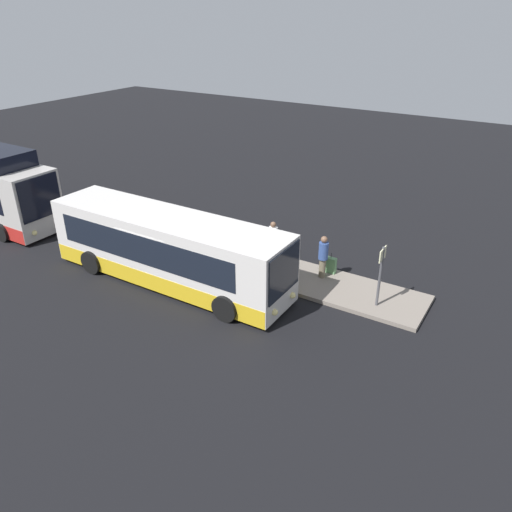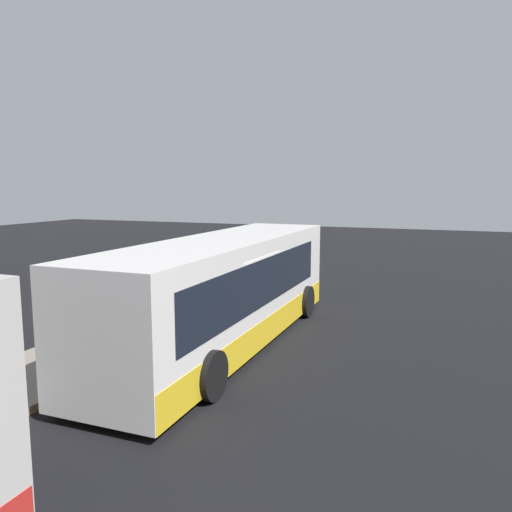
% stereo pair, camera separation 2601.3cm
% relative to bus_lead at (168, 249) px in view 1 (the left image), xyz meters
% --- Properties ---
extents(ground, '(80.00, 80.00, 0.00)m').
position_rel_bus_lead_xyz_m(ground, '(-0.30, -0.01, -1.42)').
color(ground, black).
extents(platform, '(20.00, 2.58, 0.16)m').
position_rel_bus_lead_xyz_m(platform, '(-0.30, 2.89, -1.33)').
color(platform, slate).
rests_on(platform, ground).
extents(bus_lead, '(10.67, 2.72, 2.85)m').
position_rel_bus_lead_xyz_m(bus_lead, '(0.00, 0.00, 0.00)').
color(bus_lead, silver).
rests_on(bus_lead, ground).
extents(passenger_boarding, '(0.62, 0.47, 1.85)m').
position_rel_bus_lead_xyz_m(passenger_boarding, '(3.16, 2.60, -0.25)').
color(passenger_boarding, silver).
rests_on(passenger_boarding, platform).
extents(passenger_waiting, '(0.48, 0.63, 1.83)m').
position_rel_bus_lead_xyz_m(passenger_waiting, '(5.33, 3.29, -0.26)').
color(passenger_waiting, '#6B604C').
rests_on(passenger_waiting, platform).
extents(passenger_with_bags, '(0.54, 0.66, 1.68)m').
position_rel_bus_lead_xyz_m(passenger_with_bags, '(2.70, 3.81, -0.36)').
color(passenger_with_bags, gray).
rests_on(passenger_with_bags, platform).
extents(suitcase, '(0.46, 0.23, 0.92)m').
position_rel_bus_lead_xyz_m(suitcase, '(5.47, 3.81, -0.91)').
color(suitcase, '#598C59').
rests_on(suitcase, platform).
extents(sign_post, '(0.10, 0.62, 2.40)m').
position_rel_bus_lead_xyz_m(sign_post, '(7.99, 2.37, 0.24)').
color(sign_post, '#4C4C51').
rests_on(sign_post, platform).
extents(trash_bin, '(0.44, 0.44, 0.65)m').
position_rel_bus_lead_xyz_m(trash_bin, '(-1.85, 3.35, -0.93)').
color(trash_bin, '#593319').
rests_on(trash_bin, platform).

